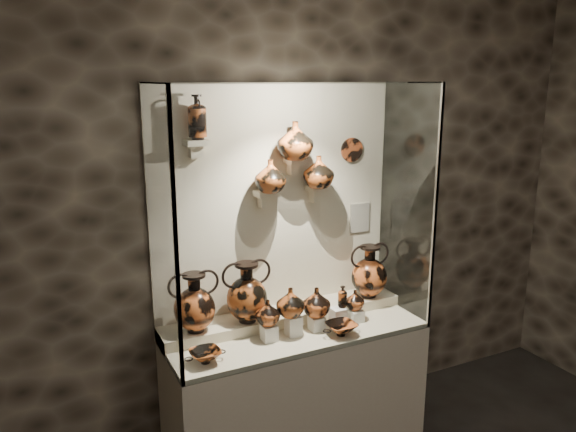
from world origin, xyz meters
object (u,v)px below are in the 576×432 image
object	(u,v)px
ovoid_vase_a	(270,176)
ovoid_vase_b	(295,140)
jug_a	(268,312)
jug_b	(290,302)
lekythos_tall	(197,114)
jug_e	(355,300)
ovoid_vase_c	(319,172)
amphora_right	(369,271)
amphora_mid	(247,292)
amphora_left	(195,302)
jug_c	(316,302)
lekythos_small	(342,295)
kylix_right	(341,328)
kylix_left	(205,355)

from	to	relation	value
ovoid_vase_a	ovoid_vase_b	xyz separation A→B (m)	(0.17, -0.02, 0.22)
jug_a	jug_b	size ratio (longest dim) A/B	0.86
lekythos_tall	jug_e	bearing A→B (deg)	9.27
jug_e	ovoid_vase_c	distance (m)	0.89
amphora_right	amphora_mid	bearing A→B (deg)	157.00
amphora_left	jug_c	bearing A→B (deg)	-13.44
jug_b	jug_e	distance (m)	0.49
jug_b	lekythos_small	size ratio (longest dim) A/B	1.14
ovoid_vase_a	ovoid_vase_c	bearing A→B (deg)	-10.66
ovoid_vase_a	kylix_right	bearing A→B (deg)	-60.47
lekythos_small	lekythos_tall	world-z (taller)	lekythos_tall
lekythos_small	ovoid_vase_c	distance (m)	0.83
amphora_mid	ovoid_vase_a	bearing A→B (deg)	29.85
jug_c	jug_e	bearing A→B (deg)	-4.23
kylix_right	ovoid_vase_a	size ratio (longest dim) A/B	1.17
lekythos_small	kylix_right	size ratio (longest dim) A/B	0.67
amphora_right	ovoid_vase_a	distance (m)	1.04
jug_c	kylix_right	xyz separation A→B (m)	(0.10, -0.15, -0.14)
amphora_left	ovoid_vase_b	distance (m)	1.18
amphora_mid	jug_c	distance (m)	0.45
amphora_left	ovoid_vase_c	xyz separation A→B (m)	(0.88, 0.05, 0.74)
ovoid_vase_b	lekythos_tall	bearing A→B (deg)	158.34
amphora_right	jug_c	size ratio (longest dim) A/B	1.97
jug_b	jug_e	world-z (taller)	jug_b
amphora_left	kylix_left	xyz separation A→B (m)	(-0.03, -0.29, -0.21)
ovoid_vase_c	amphora_left	bearing A→B (deg)	-165.73
kylix_right	ovoid_vase_b	distance (m)	1.22
amphora_left	kylix_left	world-z (taller)	amphora_left
amphora_mid	ovoid_vase_b	xyz separation A→B (m)	(0.36, 0.04, 0.94)
lekythos_small	kylix_right	world-z (taller)	lekythos_small
amphora_right	kylix_right	bearing A→B (deg)	-166.26
ovoid_vase_c	ovoid_vase_b	bearing A→B (deg)	-164.44
kylix_left	lekythos_tall	world-z (taller)	lekythos_tall
jug_c	kylix_right	bearing A→B (deg)	-61.52
jug_a	ovoid_vase_c	distance (m)	0.97
amphora_mid	jug_b	size ratio (longest dim) A/B	2.10
amphora_mid	jug_b	xyz separation A→B (m)	(0.22, -0.18, -0.04)
amphora_left	kylix_right	xyz separation A→B (m)	(0.85, -0.33, -0.21)
amphora_left	lekythos_tall	size ratio (longest dim) A/B	1.26
amphora_right	ovoid_vase_c	distance (m)	0.84
amphora_mid	ovoid_vase_a	distance (m)	0.75
amphora_right	lekythos_tall	xyz separation A→B (m)	(-1.20, 0.08, 1.13)
amphora_mid	kylix_left	bearing A→B (deg)	-129.88
kylix_right	amphora_right	bearing A→B (deg)	12.83
jug_e	kylix_left	world-z (taller)	jug_e
jug_a	ovoid_vase_b	world-z (taller)	ovoid_vase_b
jug_e	ovoid_vase_c	xyz separation A→B (m)	(-0.16, 0.22, 0.85)
jug_b	ovoid_vase_a	world-z (taller)	ovoid_vase_a
amphora_right	ovoid_vase_b	xyz separation A→B (m)	(-0.58, 0.04, 0.95)
amphora_right	lekythos_tall	size ratio (longest dim) A/B	1.28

